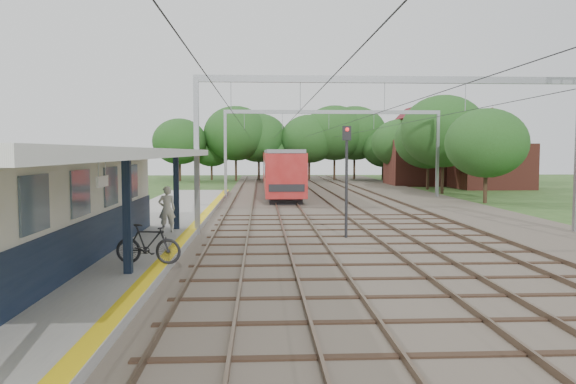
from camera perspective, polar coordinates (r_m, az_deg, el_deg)
name	(u,v)px	position (r m, az deg, el deg)	size (l,w,h in m)	color
ground	(388,363)	(10.45, 10.16, -16.71)	(160.00, 160.00, 0.00)	#2D4C1E
ballast_bed	(348,203)	(40.17, 6.13, -1.13)	(18.00, 90.00, 0.10)	#473D33
platform	(135,236)	(24.35, -15.31, -4.37)	(5.00, 52.00, 0.35)	gray
yellow_stripe	(189,232)	(23.94, -10.04, -3.99)	(0.45, 52.00, 0.01)	yellow
station_building	(31,209)	(17.88, -24.62, -1.59)	(3.41, 18.00, 3.40)	beige
canopy	(56,154)	(16.47, -22.49, 3.59)	(6.40, 20.00, 3.44)	#101C32
rail_tracks	(313,202)	(39.85, 2.58, -0.98)	(11.80, 88.00, 0.15)	brown
catenary_system	(351,123)	(35.30, 6.41, 7.02)	(17.22, 88.00, 7.00)	gray
tree_band	(312,142)	(66.93, 2.41, 5.15)	(31.72, 30.88, 8.82)	#382619
house_near	(491,159)	(60.19, 19.93, 3.18)	(7.00, 6.12, 7.89)	brown
house_far	(425,156)	(64.16, 13.73, 3.57)	(8.00, 6.12, 8.66)	brown
person	(167,209)	(23.85, -12.21, -1.73)	(0.71, 0.46, 1.93)	beige
bicycle	(148,244)	(17.34, -14.02, -5.15)	(0.56, 2.00, 1.20)	black
train	(278,168)	(55.03, -1.00, 2.44)	(2.86, 35.66, 3.77)	black
signal_post	(347,166)	(23.51, 5.97, 2.65)	(0.35, 0.29, 4.77)	black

